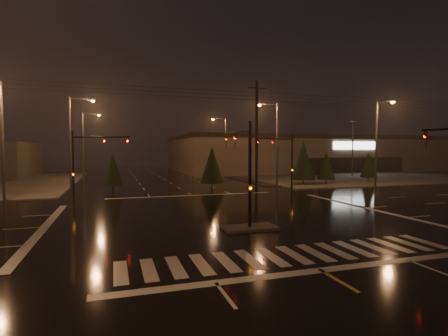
{
  "coord_description": "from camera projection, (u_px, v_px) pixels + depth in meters",
  "views": [
    {
      "loc": [
        -7.17,
        -21.9,
        4.42
      ],
      "look_at": [
        0.99,
        3.88,
        3.0
      ],
      "focal_mm": 28.0,
      "sensor_mm": 36.0,
      "label": 1
    }
  ],
  "objects": [
    {
      "name": "streetlight_6",
      "position": [
        378.0,
        138.0,
        40.22
      ],
      "size": [
        0.32,
        2.77,
        10.0
      ],
      "color": "#38383A",
      "rests_on": "ground"
    },
    {
      "name": "streetlight_4",
      "position": [
        224.0,
        142.0,
        60.59
      ],
      "size": [
        2.77,
        0.32,
        10.0
      ],
      "color": "#38383A",
      "rests_on": "ground"
    },
    {
      "name": "sidewalk_ne",
      "position": [
        337.0,
        175.0,
        60.85
      ],
      "size": [
        36.0,
        36.0,
        0.12
      ],
      "primitive_type": "cube",
      "color": "#47443F",
      "rests_on": "ground"
    },
    {
      "name": "signal_mast_nw",
      "position": [
        85.0,
        157.0,
        29.83
      ],
      "size": [
        4.84,
        1.86,
        6.0
      ],
      "color": "black",
      "rests_on": "ground"
    },
    {
      "name": "ground",
      "position": [
        227.0,
        216.0,
        23.25
      ],
      "size": [
        140.0,
        140.0,
        0.0
      ],
      "primitive_type": "plane",
      "color": "black",
      "rests_on": "ground"
    },
    {
      "name": "crosswalk",
      "position": [
        294.0,
        255.0,
        14.68
      ],
      "size": [
        15.0,
        2.6,
        0.01
      ],
      "primitive_type": "cube",
      "color": "beige",
      "rests_on": "ground"
    },
    {
      "name": "streetlight_2",
      "position": [
        85.0,
        140.0,
        51.94
      ],
      "size": [
        2.77,
        0.32,
        10.0
      ],
      "color": "#38383A",
      "rests_on": "ground"
    },
    {
      "name": "car_parked",
      "position": [
        309.0,
        171.0,
        59.72
      ],
      "size": [
        3.67,
        4.31,
        1.4
      ],
      "primitive_type": "imported",
      "rotation": [
        0.0,
        0.0,
        0.6
      ],
      "color": "black",
      "rests_on": "ground"
    },
    {
      "name": "signal_mast_ne",
      "position": [
        285.0,
        156.0,
        35.56
      ],
      "size": [
        4.84,
        1.86,
        6.0
      ],
      "color": "black",
      "rests_on": "ground"
    },
    {
      "name": "retail_building",
      "position": [
        313.0,
        152.0,
        77.38
      ],
      "size": [
        60.2,
        28.3,
        7.2
      ],
      "color": "brown",
      "rests_on": "ground"
    },
    {
      "name": "streetlight_5",
      "position": [
        1.0,
        133.0,
        28.77
      ],
      "size": [
        0.32,
        2.77,
        10.0
      ],
      "color": "#38383A",
      "rests_on": "ground"
    },
    {
      "name": "conifer_2",
      "position": [
        368.0,
        165.0,
        47.14
      ],
      "size": [
        2.17,
        2.17,
        4.1
      ],
      "color": "black",
      "rests_on": "ground"
    },
    {
      "name": "conifer_0",
      "position": [
        303.0,
        160.0,
        43.7
      ],
      "size": [
        3.05,
        3.05,
        5.46
      ],
      "color": "black",
      "rests_on": "ground"
    },
    {
      "name": "conifer_4",
      "position": [
        212.0,
        164.0,
        39.12
      ],
      "size": [
        2.65,
        2.65,
        4.85
      ],
      "color": "black",
      "rests_on": "ground"
    },
    {
      "name": "streetlight_3",
      "position": [
        275.0,
        138.0,
        41.55
      ],
      "size": [
        2.77,
        0.32,
        10.0
      ],
      "color": "#38383A",
      "rests_on": "ground"
    },
    {
      "name": "conifer_3",
      "position": [
        113.0,
        169.0,
        36.34
      ],
      "size": [
        2.14,
        2.14,
        4.05
      ],
      "color": "black",
      "rests_on": "ground"
    },
    {
      "name": "utility_pole_1",
      "position": [
        257.0,
        134.0,
        38.67
      ],
      "size": [
        2.2,
        0.32,
        12.0
      ],
      "color": "black",
      "rests_on": "ground"
    },
    {
      "name": "stop_bar_near",
      "position": [
        321.0,
        270.0,
        12.77
      ],
      "size": [
        16.0,
        0.5,
        0.01
      ],
      "primitive_type": "cube",
      "color": "beige",
      "rests_on": "ground"
    },
    {
      "name": "signal_mast_median",
      "position": [
        244.0,
        161.0,
        20.13
      ],
      "size": [
        0.25,
        4.59,
        6.0
      ],
      "color": "black",
      "rests_on": "ground"
    },
    {
      "name": "streetlight_1",
      "position": [
        73.0,
        137.0,
        36.71
      ],
      "size": [
        2.77,
        0.32,
        10.0
      ],
      "color": "#38383A",
      "rests_on": "ground"
    },
    {
      "name": "median_island",
      "position": [
        250.0,
        228.0,
        19.43
      ],
      "size": [
        3.0,
        1.6,
        0.15
      ],
      "primitive_type": "cube",
      "color": "#47443F",
      "rests_on": "ground"
    },
    {
      "name": "conifer_1",
      "position": [
        326.0,
        166.0,
        43.82
      ],
      "size": [
        2.22,
        2.22,
        4.17
      ],
      "color": "black",
      "rests_on": "ground"
    },
    {
      "name": "parking_lot",
      "position": [
        369.0,
        175.0,
        60.46
      ],
      "size": [
        50.0,
        24.0,
        0.08
      ],
      "primitive_type": "cube",
      "color": "black",
      "rests_on": "ground"
    },
    {
      "name": "stop_bar_far",
      "position": [
        192.0,
        195.0,
        33.72
      ],
      "size": [
        16.0,
        0.5,
        0.01
      ],
      "primitive_type": "cube",
      "color": "beige",
      "rests_on": "ground"
    }
  ]
}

